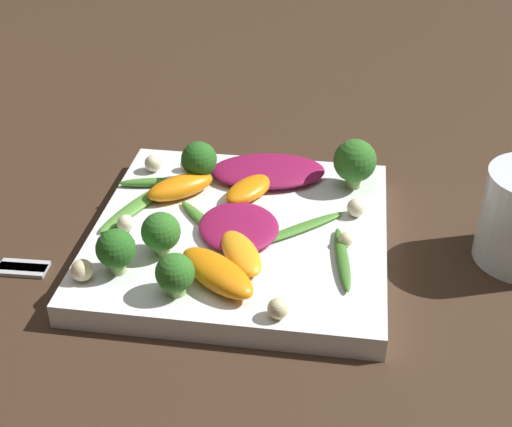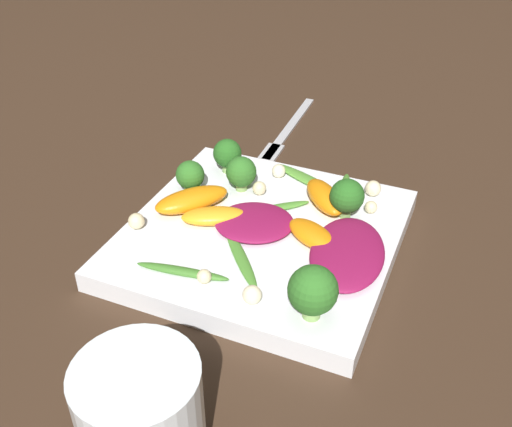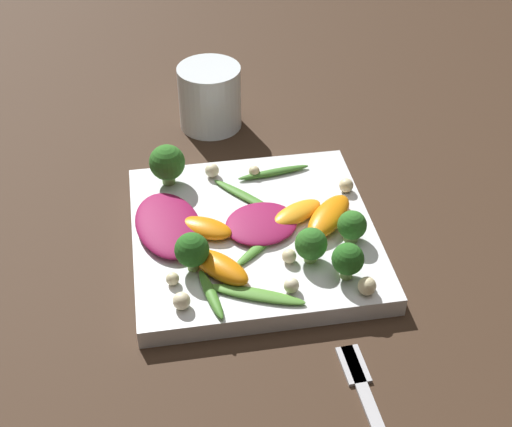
# 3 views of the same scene
# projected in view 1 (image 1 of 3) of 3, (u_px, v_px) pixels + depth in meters

# --- Properties ---
(ground_plane) EXTENTS (2.40, 2.40, 0.00)m
(ground_plane) POSITION_uv_depth(u_px,v_px,m) (241.00, 246.00, 0.63)
(ground_plane) COLOR #382619
(plate) EXTENTS (0.25, 0.25, 0.02)m
(plate) POSITION_uv_depth(u_px,v_px,m) (241.00, 236.00, 0.62)
(plate) COLOR white
(plate) RESTS_ON ground_plane
(radicchio_leaf_0) EXTENTS (0.09, 0.09, 0.01)m
(radicchio_leaf_0) POSITION_uv_depth(u_px,v_px,m) (234.00, 226.00, 0.61)
(radicchio_leaf_0) COLOR maroon
(radicchio_leaf_0) RESTS_ON plate
(radicchio_leaf_1) EXTENTS (0.08, 0.12, 0.01)m
(radicchio_leaf_1) POSITION_uv_depth(u_px,v_px,m) (268.00, 171.00, 0.68)
(radicchio_leaf_1) COLOR maroon
(radicchio_leaf_1) RESTS_ON plate
(orange_segment_0) EXTENTS (0.06, 0.05, 0.01)m
(orange_segment_0) POSITION_uv_depth(u_px,v_px,m) (249.00, 189.00, 0.65)
(orange_segment_0) COLOR orange
(orange_segment_0) RESTS_ON plate
(orange_segment_1) EXTENTS (0.07, 0.08, 0.02)m
(orange_segment_1) POSITION_uv_depth(u_px,v_px,m) (217.00, 273.00, 0.55)
(orange_segment_1) COLOR orange
(orange_segment_1) RESTS_ON plate
(orange_segment_2) EXTENTS (0.06, 0.07, 0.02)m
(orange_segment_2) POSITION_uv_depth(u_px,v_px,m) (180.00, 187.00, 0.65)
(orange_segment_2) COLOR orange
(orange_segment_2) RESTS_ON plate
(orange_segment_3) EXTENTS (0.07, 0.05, 0.01)m
(orange_segment_3) POSITION_uv_depth(u_px,v_px,m) (241.00, 253.00, 0.57)
(orange_segment_3) COLOR orange
(orange_segment_3) RESTS_ON plate
(broccoli_floret_0) EXTENTS (0.03, 0.03, 0.04)m
(broccoli_floret_0) POSITION_uv_depth(u_px,v_px,m) (199.00, 160.00, 0.67)
(broccoli_floret_0) COLOR #84AD5B
(broccoli_floret_0) RESTS_ON plate
(broccoli_floret_1) EXTENTS (0.03, 0.03, 0.04)m
(broccoli_floret_1) POSITION_uv_depth(u_px,v_px,m) (161.00, 232.00, 0.57)
(broccoli_floret_1) COLOR #7A9E51
(broccoli_floret_1) RESTS_ON plate
(broccoli_floret_2) EXTENTS (0.03, 0.03, 0.03)m
(broccoli_floret_2) POSITION_uv_depth(u_px,v_px,m) (175.00, 274.00, 0.53)
(broccoli_floret_2) COLOR #84AD5B
(broccoli_floret_2) RESTS_ON plate
(broccoli_floret_3) EXTENTS (0.03, 0.03, 0.04)m
(broccoli_floret_3) POSITION_uv_depth(u_px,v_px,m) (116.00, 249.00, 0.55)
(broccoli_floret_3) COLOR #84AD5B
(broccoli_floret_3) RESTS_ON plate
(broccoli_floret_4) EXTENTS (0.04, 0.04, 0.05)m
(broccoli_floret_4) POSITION_uv_depth(u_px,v_px,m) (355.00, 162.00, 0.66)
(broccoli_floret_4) COLOR #84AD5B
(broccoli_floret_4) RESTS_ON plate
(arugula_sprig_0) EXTENTS (0.09, 0.02, 0.01)m
(arugula_sprig_0) POSITION_uv_depth(u_px,v_px,m) (342.00, 258.00, 0.57)
(arugula_sprig_0) COLOR #3D7528
(arugula_sprig_0) RESTS_ON plate
(arugula_sprig_1) EXTENTS (0.02, 0.07, 0.01)m
(arugula_sprig_1) POSITION_uv_depth(u_px,v_px,m) (155.00, 182.00, 0.67)
(arugula_sprig_1) COLOR #47842D
(arugula_sprig_1) RESTS_ON plate
(arugula_sprig_2) EXTENTS (0.07, 0.08, 0.01)m
(arugula_sprig_2) POSITION_uv_depth(u_px,v_px,m) (299.00, 230.00, 0.61)
(arugula_sprig_2) COLOR #47842D
(arugula_sprig_2) RESTS_ON plate
(arugula_sprig_3) EXTENTS (0.09, 0.05, 0.01)m
(arugula_sprig_3) POSITION_uv_depth(u_px,v_px,m) (136.00, 206.00, 0.64)
(arugula_sprig_3) COLOR #518E33
(arugula_sprig_3) RESTS_ON plate
(arugula_sprig_4) EXTENTS (0.06, 0.06, 0.01)m
(arugula_sprig_4) POSITION_uv_depth(u_px,v_px,m) (202.00, 223.00, 0.62)
(arugula_sprig_4) COLOR #47842D
(arugula_sprig_4) RESTS_ON plate
(macadamia_nut_0) EXTENTS (0.02, 0.02, 0.02)m
(macadamia_nut_0) POSITION_uv_depth(u_px,v_px,m) (356.00, 208.00, 0.63)
(macadamia_nut_0) COLOR beige
(macadamia_nut_0) RESTS_ON plate
(macadamia_nut_1) EXTENTS (0.01, 0.01, 0.01)m
(macadamia_nut_1) POSITION_uv_depth(u_px,v_px,m) (187.00, 164.00, 0.69)
(macadamia_nut_1) COLOR beige
(macadamia_nut_1) RESTS_ON plate
(macadamia_nut_2) EXTENTS (0.02, 0.02, 0.02)m
(macadamia_nut_2) POSITION_uv_depth(u_px,v_px,m) (278.00, 309.00, 0.51)
(macadamia_nut_2) COLOR beige
(macadamia_nut_2) RESTS_ON plate
(macadamia_nut_3) EXTENTS (0.02, 0.02, 0.02)m
(macadamia_nut_3) POSITION_uv_depth(u_px,v_px,m) (82.00, 270.00, 0.55)
(macadamia_nut_3) COLOR beige
(macadamia_nut_3) RESTS_ON plate
(macadamia_nut_4) EXTENTS (0.01, 0.01, 0.01)m
(macadamia_nut_4) POSITION_uv_depth(u_px,v_px,m) (170.00, 231.00, 0.60)
(macadamia_nut_4) COLOR beige
(macadamia_nut_4) RESTS_ON plate
(macadamia_nut_5) EXTENTS (0.02, 0.02, 0.02)m
(macadamia_nut_5) POSITION_uv_depth(u_px,v_px,m) (153.00, 163.00, 0.69)
(macadamia_nut_5) COLOR beige
(macadamia_nut_5) RESTS_ON plate
(macadamia_nut_6) EXTENTS (0.01, 0.01, 0.01)m
(macadamia_nut_6) POSITION_uv_depth(u_px,v_px,m) (346.00, 240.00, 0.59)
(macadamia_nut_6) COLOR beige
(macadamia_nut_6) RESTS_ON plate
(macadamia_nut_7) EXTENTS (0.01, 0.01, 0.01)m
(macadamia_nut_7) POSITION_uv_depth(u_px,v_px,m) (126.00, 223.00, 0.61)
(macadamia_nut_7) COLOR beige
(macadamia_nut_7) RESTS_ON plate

